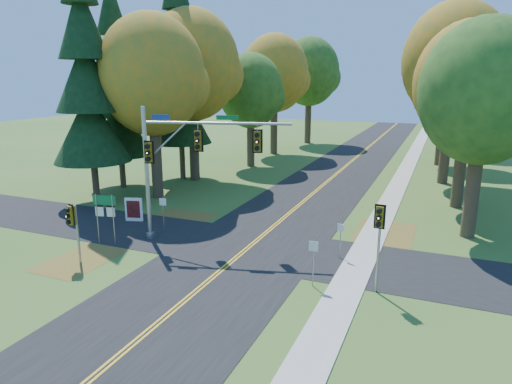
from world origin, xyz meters
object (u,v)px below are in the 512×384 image
at_px(traffic_mast, 181,156).
at_px(route_sign_cluster, 105,209).
at_px(info_kiosk, 134,210).
at_px(east_signal_pole, 379,227).

distance_m(traffic_mast, route_sign_cluster, 5.31).
bearing_deg(info_kiosk, east_signal_pole, -32.26).
height_order(route_sign_cluster, info_kiosk, route_sign_cluster).
relative_size(route_sign_cluster, info_kiosk, 1.85).
bearing_deg(route_sign_cluster, east_signal_pole, -13.85).
bearing_deg(east_signal_pole, info_kiosk, 168.98).
xyz_separation_m(route_sign_cluster, info_kiosk, (-1.25, 4.14, -1.30)).
distance_m(east_signal_pole, route_sign_cluster, 15.30).
height_order(traffic_mast, east_signal_pole, traffic_mast).
relative_size(traffic_mast, east_signal_pole, 2.01).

